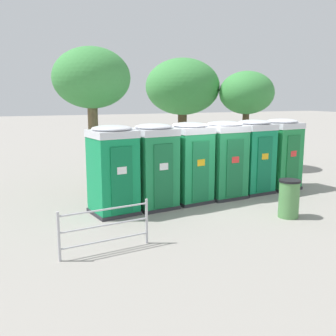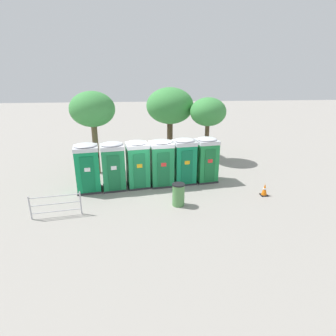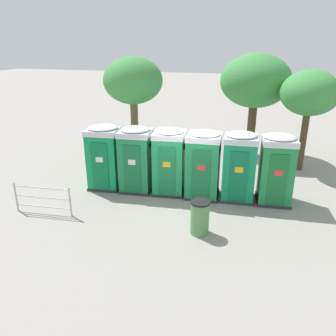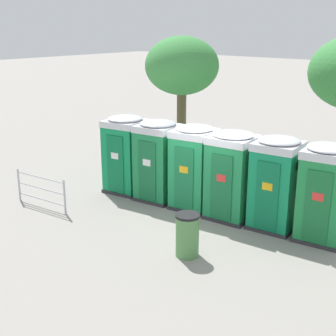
{
  "view_description": "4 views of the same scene",
  "coord_description": "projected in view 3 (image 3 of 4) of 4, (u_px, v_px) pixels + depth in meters",
  "views": [
    {
      "loc": [
        -6.13,
        -10.77,
        3.34
      ],
      "look_at": [
        -1.47,
        0.06,
        1.17
      ],
      "focal_mm": 42.0,
      "sensor_mm": 36.0,
      "label": 1
    },
    {
      "loc": [
        -0.74,
        -13.28,
        5.53
      ],
      "look_at": [
        0.99,
        0.34,
        0.92
      ],
      "focal_mm": 28.0,
      "sensor_mm": 36.0,
      "label": 2
    },
    {
      "loc": [
        2.91,
        -10.94,
        5.35
      ],
      "look_at": [
        -0.71,
        0.15,
        1.0
      ],
      "focal_mm": 35.0,
      "sensor_mm": 36.0,
      "label": 3
    },
    {
      "loc": [
        7.37,
        -10.44,
        5.36
      ],
      "look_at": [
        -1.56,
        0.05,
        1.09
      ],
      "focal_mm": 50.0,
      "sensor_mm": 36.0,
      "label": 4
    }
  ],
  "objects": [
    {
      "name": "event_barrier",
      "position": [
        42.0,
        198.0,
        10.97
      ],
      "size": [
        2.05,
        0.3,
        1.05
      ],
      "color": "#B7B7BC",
      "rests_on": "ground"
    },
    {
      "name": "portapotty_2",
      "position": [
        169.0,
        161.0,
        12.37
      ],
      "size": [
        1.34,
        1.36,
        2.54
      ],
      "color": "#2D2D33",
      "rests_on": "ground"
    },
    {
      "name": "portapotty_4",
      "position": [
        239.0,
        166.0,
        11.85
      ],
      "size": [
        1.31,
        1.31,
        2.54
      ],
      "color": "#2D2D33",
      "rests_on": "ground"
    },
    {
      "name": "ground_plane",
      "position": [
        184.0,
        196.0,
        12.46
      ],
      "size": [
        120.0,
        120.0,
        0.0
      ],
      "primitive_type": "plane",
      "color": "gray"
    },
    {
      "name": "street_tree_2",
      "position": [
        255.0,
        82.0,
        16.06
      ],
      "size": [
        3.45,
        3.45,
        5.07
      ],
      "color": "#4C3826",
      "rests_on": "ground"
    },
    {
      "name": "trash_can",
      "position": [
        200.0,
        217.0,
        9.81
      ],
      "size": [
        0.59,
        0.59,
        1.07
      ],
      "color": "#518C4C",
      "rests_on": "ground"
    },
    {
      "name": "portapotty_3",
      "position": [
        203.0,
        164.0,
        12.05
      ],
      "size": [
        1.33,
        1.3,
        2.54
      ],
      "color": "#2D2D33",
      "rests_on": "ground"
    },
    {
      "name": "portapotty_5",
      "position": [
        276.0,
        169.0,
        11.58
      ],
      "size": [
        1.31,
        1.34,
        2.54
      ],
      "color": "#2D2D33",
      "rests_on": "ground"
    },
    {
      "name": "portapotty_1",
      "position": [
        136.0,
        159.0,
        12.59
      ],
      "size": [
        1.35,
        1.35,
        2.54
      ],
      "color": "#2D2D33",
      "rests_on": "ground"
    },
    {
      "name": "portapotty_0",
      "position": [
        105.0,
        157.0,
        12.87
      ],
      "size": [
        1.39,
        1.37,
        2.54
      ],
      "color": "#2D2D33",
      "rests_on": "ground"
    },
    {
      "name": "street_tree_1",
      "position": [
        310.0,
        94.0,
        13.95
      ],
      "size": [
        2.47,
        2.47,
        4.45
      ],
      "color": "#4C3826",
      "rests_on": "ground"
    },
    {
      "name": "street_tree_0",
      "position": [
        133.0,
        82.0,
        14.4
      ],
      "size": [
        2.62,
        2.62,
        4.96
      ],
      "color": "brown",
      "rests_on": "ground"
    }
  ]
}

